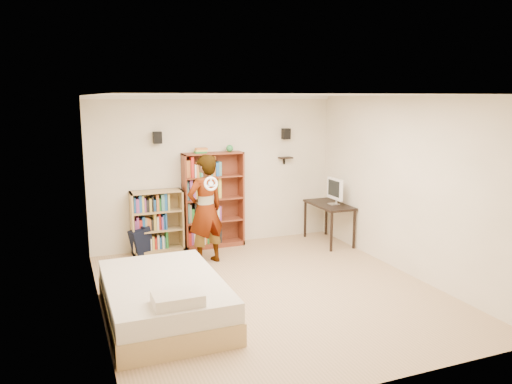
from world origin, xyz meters
The scene contains 14 objects.
ground centered at (0.00, 0.00, 0.00)m, with size 4.50×5.00×0.01m, color tan.
room_shell centered at (0.00, 0.00, 1.76)m, with size 4.52×5.02×2.71m.
crown_molding centered at (0.00, 0.00, 2.67)m, with size 4.50×5.00×0.06m.
speaker_left centered at (-1.05, 2.40, 2.00)m, with size 0.14×0.12×0.20m, color black.
speaker_right centered at (1.35, 2.40, 2.00)m, with size 0.14×0.12×0.20m, color black.
wall_shelf centered at (1.35, 2.41, 1.55)m, with size 0.25×0.16×0.03m, color black.
tall_bookshelf centered at (-0.10, 2.34, 0.86)m, with size 1.08×0.32×1.71m, color brown, non-canonical shape.
low_bookshelf centered at (-1.12, 2.34, 0.55)m, with size 0.88×0.33×1.10m, color tan, non-canonical shape.
computer_desk centered at (1.96, 1.79, 0.37)m, with size 0.54×1.08×0.74m, color black, non-canonical shape.
imac centered at (2.01, 1.72, 0.98)m, with size 0.10×0.48×0.48m, color white, non-canonical shape.
daybed centered at (-1.54, -0.32, 0.31)m, with size 1.37×2.11×0.62m, color beige, non-canonical shape.
person centered at (-0.49, 1.50, 0.89)m, with size 0.65×0.43×1.78m, color black.
wii_wheel centered at (-0.49, 1.17, 1.37)m, with size 0.22×0.22×0.04m, color white.
navy_bag centered at (-1.41, 2.27, 0.25)m, with size 0.38×0.24×0.51m, color black, non-canonical shape.
Camera 1 is at (-2.61, -6.07, 2.67)m, focal length 35.00 mm.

